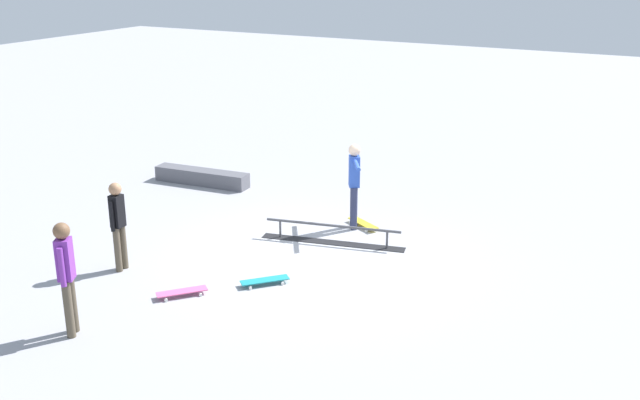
% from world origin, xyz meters
% --- Properties ---
extents(ground_plane, '(60.00, 60.00, 0.00)m').
position_xyz_m(ground_plane, '(0.00, 0.00, 0.00)').
color(ground_plane, '#9E9EA3').
extents(grind_rail, '(2.72, 0.82, 0.37)m').
position_xyz_m(grind_rail, '(-0.03, -0.80, 0.16)').
color(grind_rail, black).
rests_on(grind_rail, ground_plane).
extents(skate_ledge, '(2.35, 0.61, 0.34)m').
position_xyz_m(skate_ledge, '(4.32, -2.61, 0.17)').
color(skate_ledge, '#595960').
rests_on(skate_ledge, ground_plane).
extents(skater_main, '(0.79, 1.20, 1.70)m').
position_xyz_m(skater_main, '(-0.03, -1.70, 0.99)').
color(skater_main, '#2D3351').
rests_on(skater_main, ground_plane).
extents(skateboard_main, '(0.79, 0.57, 0.09)m').
position_xyz_m(skateboard_main, '(-0.18, -1.84, 0.07)').
color(skateboard_main, yellow).
rests_on(skateboard_main, ground_plane).
extents(bystander_black_shirt, '(0.21, 0.35, 1.56)m').
position_xyz_m(bystander_black_shirt, '(2.60, 1.98, 0.88)').
color(bystander_black_shirt, brown).
rests_on(bystander_black_shirt, ground_plane).
extents(bystander_purple_shirt, '(0.28, 0.37, 1.70)m').
position_xyz_m(bystander_purple_shirt, '(1.67, 4.02, 0.96)').
color(bystander_purple_shirt, brown).
rests_on(bystander_purple_shirt, ground_plane).
extents(loose_skateboard_pink, '(0.68, 0.73, 0.09)m').
position_xyz_m(loose_skateboard_pink, '(1.06, 2.31, 0.07)').
color(loose_skateboard_pink, '#E05993').
rests_on(loose_skateboard_pink, ground_plane).
extents(loose_skateboard_teal, '(0.69, 0.72, 0.09)m').
position_xyz_m(loose_skateboard_teal, '(0.12, 1.33, 0.07)').
color(loose_skateboard_teal, teal).
rests_on(loose_skateboard_teal, ground_plane).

